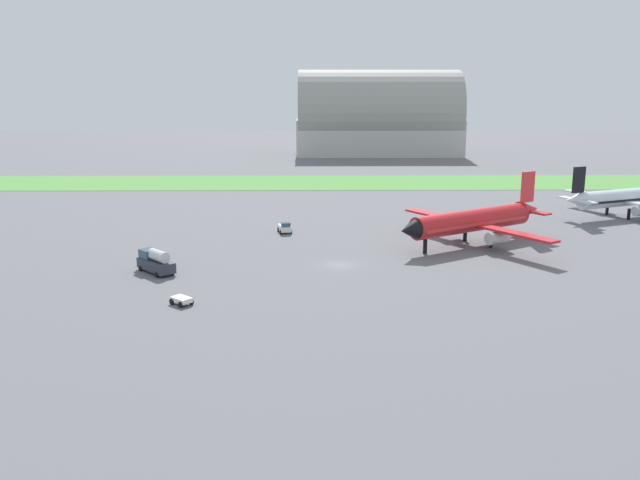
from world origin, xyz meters
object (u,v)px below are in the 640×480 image
object	(u,v)px
airplane_midfield_jet	(474,221)
pushback_tug_midfield	(285,228)
baggage_cart_near_gate	(181,300)
fuel_truck_by_runway	(156,261)
airplane_parked_jet_far	(623,198)

from	to	relation	value
airplane_midfield_jet	pushback_tug_midfield	size ratio (longest dim) A/B	7.00
baggage_cart_near_gate	pushback_tug_midfield	size ratio (longest dim) A/B	0.75
airplane_midfield_jet	fuel_truck_by_runway	distance (m)	49.78
airplane_parked_jet_far	baggage_cart_near_gate	size ratio (longest dim) A/B	9.43
airplane_midfield_jet	pushback_tug_midfield	xyz separation A→B (m)	(-30.55, 9.60, -3.04)
airplane_parked_jet_far	pushback_tug_midfield	world-z (taller)	airplane_parked_jet_far
airplane_midfield_jet	fuel_truck_by_runway	world-z (taller)	airplane_midfield_jet
baggage_cart_near_gate	airplane_midfield_jet	bearing A→B (deg)	-101.93
airplane_midfield_jet	fuel_truck_by_runway	xyz separation A→B (m)	(-47.15, -15.78, -2.37)
airplane_parked_jet_far	baggage_cart_near_gate	xyz separation A→B (m)	(-75.44, -52.99, -3.15)
airplane_parked_jet_far	fuel_truck_by_runway	bearing A→B (deg)	-177.39
airplane_parked_jet_far	fuel_truck_by_runway	size ratio (longest dim) A/B	4.30
airplane_midfield_jet	pushback_tug_midfield	bearing A→B (deg)	-50.16
baggage_cart_near_gate	pushback_tug_midfield	world-z (taller)	pushback_tug_midfield
airplane_midfield_jet	airplane_parked_jet_far	distance (m)	41.52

